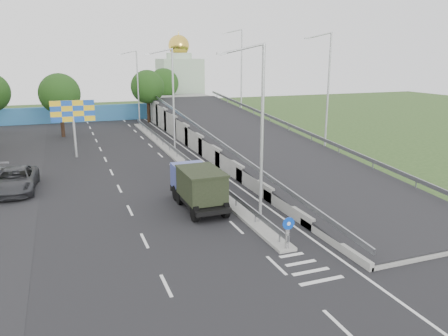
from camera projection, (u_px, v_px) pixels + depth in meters
name	position (u px, v px, depth m)	size (l,w,h in m)	color
ground	(310.00, 271.00, 20.06)	(160.00, 160.00, 0.00)	#2D4C1E
road_surface	(155.00, 172.00, 37.16)	(26.00, 90.00, 0.04)	black
median	(177.00, 158.00, 41.79)	(1.00, 44.00, 0.20)	gray
overpass_ramp	(249.00, 136.00, 43.92)	(10.00, 50.00, 3.50)	gray
median_guardrail	(177.00, 151.00, 41.62)	(0.09, 44.00, 0.71)	gray
sign_bollard	(288.00, 233.00, 21.77)	(0.64, 0.23, 1.67)	black
lamp_post_near	(259.00, 127.00, 24.08)	(2.74, 0.18, 10.08)	#B2B5B7
lamp_post_mid	(171.00, 96.00, 42.20)	(2.74, 0.18, 10.08)	#B2B5B7
lamp_post_far	(136.00, 84.00, 60.32)	(2.74, 0.18, 10.08)	#B2B5B7
blue_wall	(104.00, 113.00, 65.52)	(30.00, 0.50, 2.40)	teal
church	(180.00, 80.00, 76.50)	(7.00, 7.00, 13.80)	#B2CCAD
billboard	(73.00, 114.00, 41.32)	(4.00, 0.24, 5.50)	#B2B5B7
tree_left_mid	(60.00, 94.00, 51.61)	(4.80, 4.80, 7.60)	black
tree_median_far	(147.00, 87.00, 62.94)	(4.80, 4.80, 7.60)	black
tree_ramp_far	(164.00, 83.00, 70.64)	(4.80, 4.80, 7.60)	black
dump_truck	(198.00, 185.00, 28.16)	(2.43, 6.13, 2.70)	black
parked_car_c	(15.00, 180.00, 31.62)	(2.80, 6.07, 1.69)	#313236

